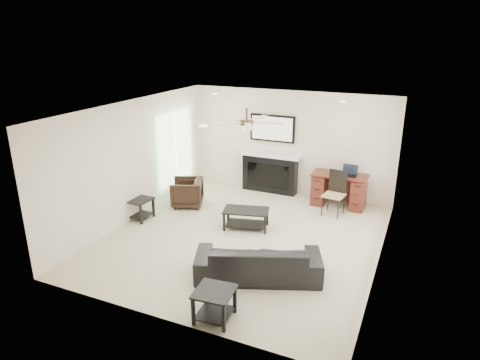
% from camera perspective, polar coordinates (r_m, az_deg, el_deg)
% --- Properties ---
extents(room_shell, '(5.50, 5.54, 2.52)m').
position_cam_1_polar(room_shell, '(7.77, 2.07, 3.51)').
color(room_shell, beige).
rests_on(room_shell, ground).
extents(sofa, '(2.16, 1.47, 0.59)m').
position_cam_1_polar(sofa, '(7.00, 2.45, -10.68)').
color(sofa, black).
rests_on(sofa, ground).
extents(armchair, '(0.90, 0.88, 0.63)m').
position_cam_1_polar(armchair, '(9.80, -7.08, -1.68)').
color(armchair, black).
rests_on(armchair, ground).
extents(coffee_table, '(1.00, 0.71, 0.40)m').
position_cam_1_polar(coffee_table, '(8.67, 0.81, -5.21)').
color(coffee_table, black).
rests_on(coffee_table, ground).
extents(end_table_near, '(0.56, 0.56, 0.45)m').
position_cam_1_polar(end_table_near, '(6.13, -3.42, -16.27)').
color(end_table_near, black).
rests_on(end_table_near, ground).
extents(end_table_left, '(0.52, 0.52, 0.45)m').
position_cam_1_polar(end_table_left, '(9.33, -13.28, -3.77)').
color(end_table_left, black).
rests_on(end_table_left, ground).
extents(fireplace_unit, '(1.52, 0.34, 1.91)m').
position_cam_1_polar(fireplace_unit, '(10.43, 4.03, 3.41)').
color(fireplace_unit, black).
rests_on(fireplace_unit, ground).
extents(desk, '(1.22, 0.56, 0.76)m').
position_cam_1_polar(desk, '(9.94, 13.04, -1.33)').
color(desk, '#3D190F').
rests_on(desk, ground).
extents(desk_chair, '(0.48, 0.50, 0.97)m').
position_cam_1_polar(desk_chair, '(9.40, 12.41, -1.81)').
color(desk_chair, black).
rests_on(desk_chair, ground).
extents(laptop, '(0.33, 0.24, 0.23)m').
position_cam_1_polar(laptop, '(9.73, 14.38, 1.20)').
color(laptop, black).
rests_on(laptop, desk).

